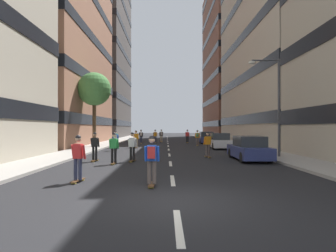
{
  "coord_description": "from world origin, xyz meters",
  "views": [
    {
      "loc": [
        -0.26,
        -7.8,
        2.06
      ],
      "look_at": [
        0.0,
        26.53,
        2.24
      ],
      "focal_mm": 29.66,
      "sensor_mm": 36.0,
      "label": 1
    }
  ],
  "objects_px": {
    "skater_3": "(197,137)",
    "skater_11": "(116,139)",
    "skater_6": "(95,145)",
    "skater_9": "(116,138)",
    "parked_car_far": "(219,141)",
    "skater_5": "(78,156)",
    "skater_0": "(136,138)",
    "skater_12": "(155,136)",
    "skater_4": "(208,143)",
    "skater_10": "(161,135)",
    "parked_car_mid": "(206,138)",
    "skater_7": "(187,136)",
    "streetlamp_right": "(273,96)",
    "street_tree_near": "(94,90)",
    "skater_2": "(152,157)",
    "skater_1": "(141,136)",
    "skater_13": "(114,147)",
    "parked_car_near": "(249,149)",
    "skater_8": "(132,145)"
  },
  "relations": [
    {
      "from": "skater_7",
      "to": "skater_8",
      "type": "relative_size",
      "value": 1.0
    },
    {
      "from": "skater_0",
      "to": "skater_12",
      "type": "xyz_separation_m",
      "value": [
        1.57,
        9.26,
        0.0
      ]
    },
    {
      "from": "skater_4",
      "to": "skater_11",
      "type": "height_order",
      "value": "same"
    },
    {
      "from": "parked_car_far",
      "to": "skater_5",
      "type": "distance_m",
      "value": 18.79
    },
    {
      "from": "street_tree_near",
      "to": "skater_4",
      "type": "height_order",
      "value": "street_tree_near"
    },
    {
      "from": "skater_2",
      "to": "skater_6",
      "type": "distance_m",
      "value": 8.08
    },
    {
      "from": "skater_0",
      "to": "skater_5",
      "type": "height_order",
      "value": "same"
    },
    {
      "from": "skater_9",
      "to": "skater_11",
      "type": "bearing_deg",
      "value": -79.85
    },
    {
      "from": "streetlamp_right",
      "to": "skater_8",
      "type": "height_order",
      "value": "streetlamp_right"
    },
    {
      "from": "skater_6",
      "to": "skater_9",
      "type": "height_order",
      "value": "same"
    },
    {
      "from": "skater_0",
      "to": "skater_10",
      "type": "xyz_separation_m",
      "value": [
        2.36,
        11.28,
        0.03
      ]
    },
    {
      "from": "parked_car_mid",
      "to": "skater_4",
      "type": "xyz_separation_m",
      "value": [
        -2.37,
        -16.98,
        0.29
      ]
    },
    {
      "from": "skater_3",
      "to": "skater_12",
      "type": "relative_size",
      "value": 1.0
    },
    {
      "from": "skater_2",
      "to": "skater_9",
      "type": "relative_size",
      "value": 1.0
    },
    {
      "from": "street_tree_near",
      "to": "skater_3",
      "type": "distance_m",
      "value": 12.36
    },
    {
      "from": "street_tree_near",
      "to": "skater_10",
      "type": "bearing_deg",
      "value": 58.58
    },
    {
      "from": "skater_7",
      "to": "skater_12",
      "type": "xyz_separation_m",
      "value": [
        -4.31,
        0.04,
        0.0
      ]
    },
    {
      "from": "parked_car_mid",
      "to": "skater_0",
      "type": "xyz_separation_m",
      "value": [
        -8.25,
        -8.12,
        0.29
      ]
    },
    {
      "from": "skater_4",
      "to": "skater_10",
      "type": "relative_size",
      "value": 1.0
    },
    {
      "from": "skater_2",
      "to": "skater_13",
      "type": "height_order",
      "value": "same"
    },
    {
      "from": "skater_2",
      "to": "skater_9",
      "type": "distance_m",
      "value": 18.68
    },
    {
      "from": "streetlamp_right",
      "to": "skater_5",
      "type": "distance_m",
      "value": 13.55
    },
    {
      "from": "skater_1",
      "to": "skater_5",
      "type": "xyz_separation_m",
      "value": [
        -0.08,
        -25.57,
        -0.03
      ]
    },
    {
      "from": "skater_10",
      "to": "streetlamp_right",
      "type": "bearing_deg",
      "value": -69.36
    },
    {
      "from": "skater_3",
      "to": "skater_9",
      "type": "xyz_separation_m",
      "value": [
        -8.62,
        -3.67,
        -0.03
      ]
    },
    {
      "from": "skater_4",
      "to": "skater_8",
      "type": "height_order",
      "value": "same"
    },
    {
      "from": "skater_6",
      "to": "skater_9",
      "type": "xyz_separation_m",
      "value": [
        -0.74,
        10.99,
        0.0
      ]
    },
    {
      "from": "skater_1",
      "to": "skater_6",
      "type": "height_order",
      "value": "same"
    },
    {
      "from": "skater_0",
      "to": "skater_8",
      "type": "distance_m",
      "value": 11.24
    },
    {
      "from": "parked_car_far",
      "to": "skater_0",
      "type": "relative_size",
      "value": 2.47
    },
    {
      "from": "parked_car_mid",
      "to": "skater_1",
      "type": "distance_m",
      "value": 8.48
    },
    {
      "from": "skater_7",
      "to": "skater_13",
      "type": "xyz_separation_m",
      "value": [
        -5.79,
        -21.6,
        0.0
      ]
    },
    {
      "from": "parked_car_mid",
      "to": "skater_9",
      "type": "xyz_separation_m",
      "value": [
        -10.28,
        -8.24,
        0.29
      ]
    },
    {
      "from": "skater_1",
      "to": "skater_10",
      "type": "distance_m",
      "value": 4.09
    },
    {
      "from": "skater_3",
      "to": "skater_11",
      "type": "height_order",
      "value": "same"
    },
    {
      "from": "parked_car_near",
      "to": "skater_12",
      "type": "relative_size",
      "value": 2.47
    },
    {
      "from": "skater_8",
      "to": "skater_12",
      "type": "bearing_deg",
      "value": 88.34
    },
    {
      "from": "skater_12",
      "to": "skater_8",
      "type": "bearing_deg",
      "value": -91.66
    },
    {
      "from": "skater_10",
      "to": "skater_7",
      "type": "bearing_deg",
      "value": -30.29
    },
    {
      "from": "skater_4",
      "to": "skater_7",
      "type": "relative_size",
      "value": 1.0
    },
    {
      "from": "skater_1",
      "to": "skater_8",
      "type": "xyz_separation_m",
      "value": [
        1.2,
        -19.3,
        -0.03
      ]
    },
    {
      "from": "street_tree_near",
      "to": "skater_8",
      "type": "xyz_separation_m",
      "value": [
        5.28,
        -11.57,
        -4.94
      ]
    },
    {
      "from": "parked_car_near",
      "to": "skater_5",
      "type": "bearing_deg",
      "value": -140.65
    },
    {
      "from": "skater_13",
      "to": "parked_car_mid",
      "type": "bearing_deg",
      "value": 68.29
    },
    {
      "from": "skater_12",
      "to": "skater_13",
      "type": "distance_m",
      "value": 21.68
    },
    {
      "from": "parked_car_far",
      "to": "skater_8",
      "type": "xyz_separation_m",
      "value": [
        -7.27,
        -10.46,
        0.29
      ]
    },
    {
      "from": "streetlamp_right",
      "to": "skater_13",
      "type": "height_order",
      "value": "streetlamp_right"
    },
    {
      "from": "street_tree_near",
      "to": "skater_2",
      "type": "height_order",
      "value": "street_tree_near"
    },
    {
      "from": "skater_5",
      "to": "skater_6",
      "type": "height_order",
      "value": "same"
    },
    {
      "from": "parked_car_near",
      "to": "skater_1",
      "type": "height_order",
      "value": "skater_1"
    }
  ]
}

